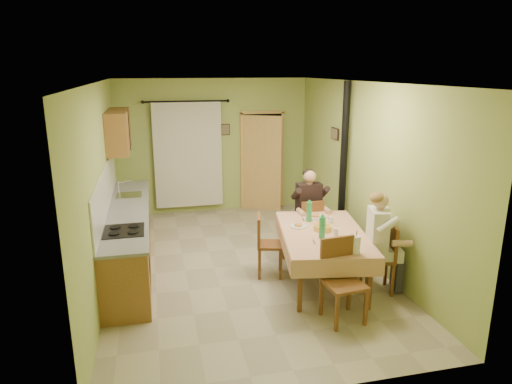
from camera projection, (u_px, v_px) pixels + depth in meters
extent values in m
cube|color=tan|center=(242.00, 265.00, 7.18)|extent=(4.00, 6.00, 0.01)
cube|color=#A2B45C|center=(214.00, 146.00, 9.63)|extent=(4.00, 0.04, 2.80)
cube|color=#A2B45C|center=(308.00, 257.00, 3.99)|extent=(4.00, 0.04, 2.80)
cube|color=#A2B45C|center=(101.00, 186.00, 6.38)|extent=(0.04, 6.00, 2.80)
cube|color=#A2B45C|center=(365.00, 172.00, 7.25)|extent=(0.04, 6.00, 2.80)
cube|color=white|center=(240.00, 82.00, 6.44)|extent=(4.00, 6.00, 0.04)
cube|color=brown|center=(129.00, 239.00, 7.07)|extent=(0.60, 3.60, 0.88)
cube|color=gray|center=(127.00, 210.00, 6.95)|extent=(0.64, 3.64, 0.04)
cube|color=white|center=(106.00, 191.00, 6.80)|extent=(0.02, 3.60, 0.66)
cube|color=silver|center=(129.00, 196.00, 7.70)|extent=(0.42, 0.42, 0.03)
cube|color=black|center=(124.00, 231.00, 6.00)|extent=(0.52, 0.56, 0.02)
cube|color=black|center=(149.00, 262.00, 6.19)|extent=(0.01, 0.55, 0.55)
cube|color=brown|center=(119.00, 131.00, 7.87)|extent=(0.35, 1.40, 0.70)
cylinder|color=black|center=(186.00, 101.00, 9.15)|extent=(1.70, 0.04, 0.04)
cube|color=silver|center=(188.00, 155.00, 9.46)|extent=(1.40, 0.06, 2.20)
cube|color=black|center=(262.00, 161.00, 9.94)|extent=(0.84, 0.03, 2.06)
cube|color=tan|center=(242.00, 162.00, 9.83)|extent=(0.06, 0.06, 2.12)
cube|color=tan|center=(282.00, 161.00, 10.03)|extent=(0.06, 0.06, 2.12)
cube|color=tan|center=(262.00, 112.00, 9.65)|extent=(0.96, 0.06, 0.06)
cube|color=tan|center=(262.00, 164.00, 9.76)|extent=(0.76, 0.38, 2.04)
cube|color=tan|center=(323.00, 233.00, 6.45)|extent=(1.46, 2.10, 0.04)
cube|color=tan|center=(338.00, 269.00, 5.55)|extent=(1.13, 0.21, 0.22)
cube|color=tan|center=(311.00, 219.00, 7.41)|extent=(1.13, 0.21, 0.22)
cube|color=tan|center=(283.00, 241.00, 6.45)|extent=(0.35, 1.90, 0.22)
cube|color=tan|center=(362.00, 240.00, 6.51)|extent=(0.35, 1.90, 0.22)
cylinder|color=white|center=(315.00, 217.00, 7.05)|extent=(0.25, 0.25, 0.02)
ellipsoid|color=#CC7233|center=(315.00, 216.00, 7.04)|extent=(0.12, 0.12, 0.05)
cylinder|color=white|center=(331.00, 248.00, 5.85)|extent=(0.25, 0.25, 0.02)
ellipsoid|color=#CC7233|center=(331.00, 246.00, 5.84)|extent=(0.12, 0.12, 0.05)
cylinder|color=white|center=(350.00, 240.00, 6.10)|extent=(0.25, 0.25, 0.02)
ellipsoid|color=#CC7233|center=(351.00, 239.00, 6.09)|extent=(0.12, 0.12, 0.05)
cylinder|color=white|center=(298.00, 226.00, 6.64)|extent=(0.25, 0.25, 0.02)
ellipsoid|color=#CC7233|center=(299.00, 225.00, 6.63)|extent=(0.12, 0.12, 0.05)
cylinder|color=yellow|center=(322.00, 228.00, 6.48)|extent=(0.26, 0.26, 0.08)
cylinder|color=white|center=(331.00, 246.00, 5.91)|extent=(0.28, 0.28, 0.02)
cube|color=tan|center=(331.00, 244.00, 5.91)|extent=(0.05, 0.07, 0.03)
cube|color=tan|center=(329.00, 245.00, 5.87)|extent=(0.07, 0.05, 0.03)
cube|color=tan|center=(327.00, 244.00, 5.91)|extent=(0.06, 0.07, 0.03)
cube|color=tan|center=(331.00, 243.00, 5.95)|extent=(0.07, 0.07, 0.03)
cube|color=tan|center=(330.00, 242.00, 5.96)|extent=(0.07, 0.06, 0.03)
cylinder|color=silver|center=(336.00, 232.00, 6.30)|extent=(0.07, 0.07, 0.10)
cylinder|color=silver|center=(331.00, 221.00, 6.76)|extent=(0.07, 0.07, 0.10)
cylinder|color=white|center=(356.00, 245.00, 5.65)|extent=(0.11, 0.11, 0.22)
cylinder|color=silver|center=(356.00, 242.00, 5.65)|extent=(0.02, 0.02, 0.30)
cube|color=brown|center=(309.00, 225.00, 7.58)|extent=(0.38, 0.38, 0.04)
cube|color=brown|center=(313.00, 214.00, 7.36)|extent=(0.38, 0.04, 0.43)
cube|color=brown|center=(344.00, 284.00, 5.49)|extent=(0.50, 0.50, 0.04)
cube|color=brown|center=(337.00, 257.00, 5.60)|extent=(0.45, 0.09, 0.51)
cube|color=brown|center=(378.00, 258.00, 6.24)|extent=(0.49, 0.49, 0.04)
cube|color=brown|center=(393.00, 241.00, 6.17)|extent=(0.13, 0.40, 0.46)
cube|color=brown|center=(270.00, 245.00, 6.71)|extent=(0.45, 0.45, 0.04)
cube|color=brown|center=(259.00, 230.00, 6.66)|extent=(0.13, 0.37, 0.42)
cube|color=black|center=(311.00, 222.00, 7.46)|extent=(0.36, 0.40, 0.16)
cube|color=black|center=(309.00, 199.00, 7.49)|extent=(0.40, 0.22, 0.54)
sphere|color=tan|center=(310.00, 176.00, 7.38)|extent=(0.21, 0.21, 0.21)
ellipsoid|color=black|center=(309.00, 173.00, 7.41)|extent=(0.21, 0.21, 0.16)
cube|color=silver|center=(386.00, 253.00, 6.22)|extent=(0.47, 0.44, 0.16)
cube|color=silver|center=(378.00, 229.00, 6.13)|extent=(0.31, 0.44, 0.54)
sphere|color=tan|center=(381.00, 201.00, 6.02)|extent=(0.21, 0.21, 0.21)
ellipsoid|color=olive|center=(378.00, 198.00, 6.01)|extent=(0.21, 0.21, 0.16)
cylinder|color=black|center=(343.00, 165.00, 7.79)|extent=(0.12, 0.12, 2.80)
cylinder|color=black|center=(340.00, 233.00, 8.12)|extent=(0.24, 0.24, 0.30)
cube|color=black|center=(225.00, 130.00, 9.57)|extent=(0.19, 0.03, 0.23)
cube|color=brown|center=(335.00, 134.00, 8.25)|extent=(0.03, 0.31, 0.21)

